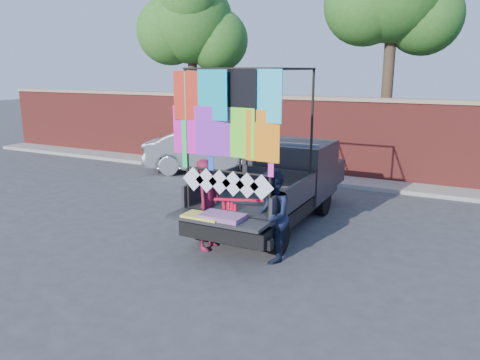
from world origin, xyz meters
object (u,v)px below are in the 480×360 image
at_px(woman, 208,205).
at_px(sedan, 212,151).
at_px(pickup_truck, 282,181).
at_px(man, 271,216).

bearing_deg(woman, sedan, 25.22).
xyz_separation_m(pickup_truck, woman, (-0.54, -2.52, 0.01)).
bearing_deg(woman, pickup_truck, -16.61).
height_order(sedan, woman, woman).
bearing_deg(man, woman, -113.10).
bearing_deg(man, sedan, -164.80).
distance_m(pickup_truck, woman, 2.57).
relative_size(woman, man, 1.04).
bearing_deg(sedan, woman, -172.39).
distance_m(sedan, woman, 7.02).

